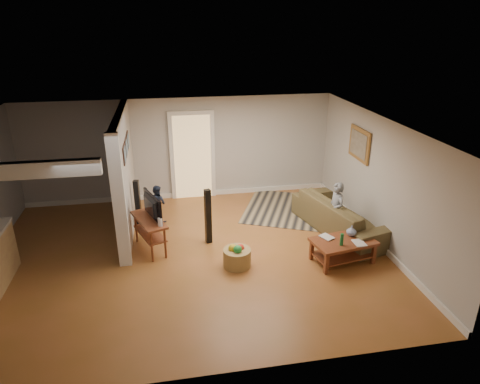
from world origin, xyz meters
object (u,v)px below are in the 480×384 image
object	(u,v)px
speaker_right	(138,205)
toddler	(159,221)
coffee_table	(344,244)
tv_console	(150,222)
speaker_left	(208,217)
toy_basket	(237,257)
sofa	(340,230)
child	(333,236)

from	to	relation	value
speaker_right	toddler	bearing A→B (deg)	43.83
coffee_table	tv_console	xyz separation A→B (m)	(-3.52, 1.08, 0.26)
toddler	speaker_left	bearing A→B (deg)	172.11
speaker_right	toy_basket	world-z (taller)	speaker_right
toy_basket	speaker_left	bearing A→B (deg)	112.84
tv_console	toddler	xyz separation A→B (m)	(0.14, 1.27, -0.60)
sofa	speaker_left	world-z (taller)	speaker_left
speaker_left	toy_basket	distance (m)	1.13
speaker_right	toy_basket	distance (m)	2.64
toy_basket	coffee_table	bearing A→B (deg)	-5.39
speaker_left	toddler	size ratio (longest dim) A/B	1.35
tv_console	speaker_right	world-z (taller)	speaker_right
speaker_right	coffee_table	bearing A→B (deg)	-18.39
speaker_left	speaker_right	distance (m)	1.67
speaker_right	toy_basket	bearing A→B (deg)	-35.83
toddler	tv_console	bearing A→B (deg)	125.56
speaker_left	speaker_right	xyz separation A→B (m)	(-1.40, 0.91, -0.03)
speaker_right	child	xyz separation A→B (m)	(4.00, -1.11, -0.55)
speaker_left	coffee_table	bearing A→B (deg)	-39.28
speaker_right	toy_basket	xyz separation A→B (m)	(1.81, -1.89, -0.36)
sofa	tv_console	distance (m)	4.01
sofa	tv_console	bearing A→B (deg)	76.79
sofa	toy_basket	xyz separation A→B (m)	(-2.41, -0.99, 0.19)
tv_console	speaker_left	distance (m)	1.14
speaker_left	toy_basket	bearing A→B (deg)	-80.36
coffee_table	tv_console	world-z (taller)	tv_console
coffee_table	speaker_left	bearing A→B (deg)	153.93
toy_basket	tv_console	bearing A→B (deg)	150.12
coffee_table	toy_basket	distance (m)	1.98
child	toddler	world-z (taller)	child
speaker_left	toddler	world-z (taller)	speaker_left
speaker_right	child	bearing A→B (deg)	-5.05
coffee_table	toy_basket	bearing A→B (deg)	174.61
sofa	coffee_table	bearing A→B (deg)	144.69
child	speaker_left	bearing A→B (deg)	-103.19
child	speaker_right	bearing A→B (deg)	-114.39
toy_basket	toddler	bearing A→B (deg)	123.23
sofa	toddler	bearing A→B (deg)	58.39
sofa	speaker_left	bearing A→B (deg)	75.54
tv_console	toy_basket	bearing A→B (deg)	-50.59
tv_console	toy_basket	distance (m)	1.83
tv_console	toy_basket	xyz separation A→B (m)	(1.55, -0.89, -0.41)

